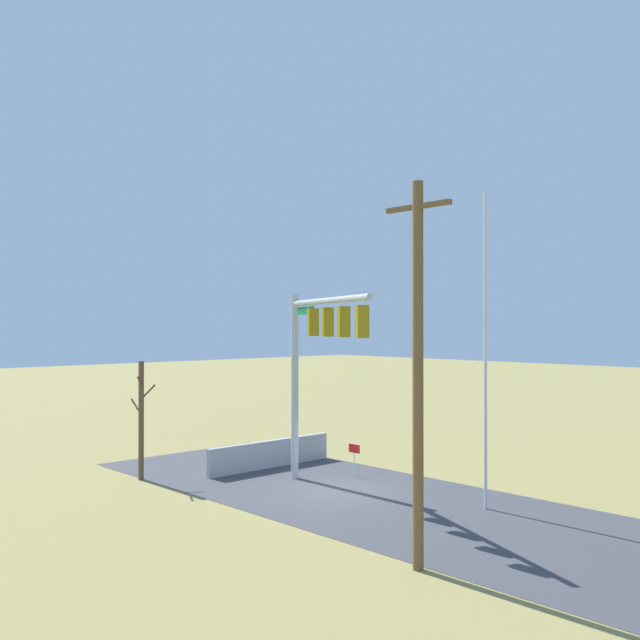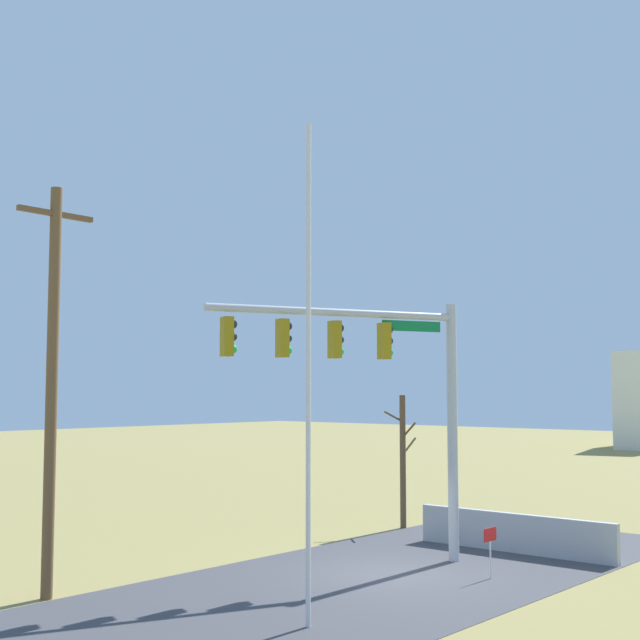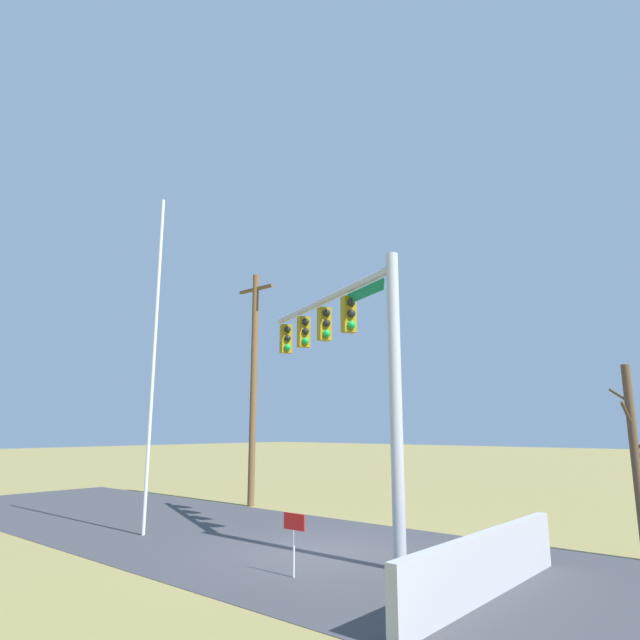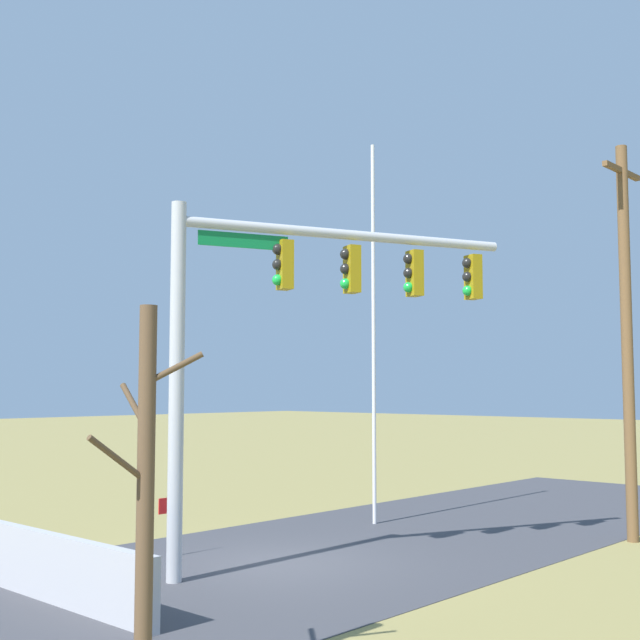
{
  "view_description": "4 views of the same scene",
  "coord_description": "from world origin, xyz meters",
  "px_view_note": "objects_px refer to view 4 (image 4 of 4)",
  "views": [
    {
      "loc": [
        -17.73,
        17.37,
        5.76
      ],
      "look_at": [
        -0.39,
        1.1,
        5.92
      ],
      "focal_mm": 40.02,
      "sensor_mm": 36.0,
      "label": 1
    },
    {
      "loc": [
        -17.82,
        -13.08,
        4.54
      ],
      "look_at": [
        -1.82,
        0.82,
        6.28
      ],
      "focal_mm": 48.81,
      "sensor_mm": 36.0,
      "label": 2
    },
    {
      "loc": [
        9.01,
        -10.52,
        2.9
      ],
      "look_at": [
        -1.61,
        1.89,
        6.19
      ],
      "focal_mm": 30.39,
      "sensor_mm": 36.0,
      "label": 3
    },
    {
      "loc": [
        11.77,
        11.92,
        3.46
      ],
      "look_at": [
        -0.52,
        0.59,
        4.85
      ],
      "focal_mm": 46.49,
      "sensor_mm": 36.0,
      "label": 4
    }
  ],
  "objects_px": {
    "utility_pole": "(627,333)",
    "bare_tree": "(145,495)",
    "open_sign": "(170,513)",
    "flagpole": "(374,331)",
    "signal_mast": "(293,309)"
  },
  "relations": [
    {
      "from": "utility_pole",
      "to": "bare_tree",
      "type": "height_order",
      "value": "utility_pole"
    },
    {
      "from": "open_sign",
      "to": "bare_tree",
      "type": "bearing_deg",
      "value": 50.82
    },
    {
      "from": "flagpole",
      "to": "utility_pole",
      "type": "xyz_separation_m",
      "value": [
        -2.05,
        5.86,
        -0.22
      ]
    },
    {
      "from": "utility_pole",
      "to": "flagpole",
      "type": "bearing_deg",
      "value": -70.73
    },
    {
      "from": "signal_mast",
      "to": "bare_tree",
      "type": "xyz_separation_m",
      "value": [
        5.83,
        3.41,
        -2.75
      ]
    },
    {
      "from": "flagpole",
      "to": "open_sign",
      "type": "xyz_separation_m",
      "value": [
        6.15,
        -0.45,
        -4.05
      ]
    },
    {
      "from": "bare_tree",
      "to": "open_sign",
      "type": "distance_m",
      "value": 8.1
    },
    {
      "from": "signal_mast",
      "to": "open_sign",
      "type": "distance_m",
      "value": 5.02
    },
    {
      "from": "bare_tree",
      "to": "signal_mast",
      "type": "bearing_deg",
      "value": -149.66
    },
    {
      "from": "flagpole",
      "to": "bare_tree",
      "type": "distance_m",
      "value": 12.86
    },
    {
      "from": "signal_mast",
      "to": "flagpole",
      "type": "xyz_separation_m",
      "value": [
        -5.36,
        -2.32,
        -0.05
      ]
    },
    {
      "from": "open_sign",
      "to": "utility_pole",
      "type": "bearing_deg",
      "value": 142.41
    },
    {
      "from": "flagpole",
      "to": "utility_pole",
      "type": "relative_size",
      "value": 1.08
    },
    {
      "from": "flagpole",
      "to": "bare_tree",
      "type": "xyz_separation_m",
      "value": [
        11.19,
        5.73,
        -2.7
      ]
    },
    {
      "from": "signal_mast",
      "to": "bare_tree",
      "type": "distance_m",
      "value": 7.29
    }
  ]
}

